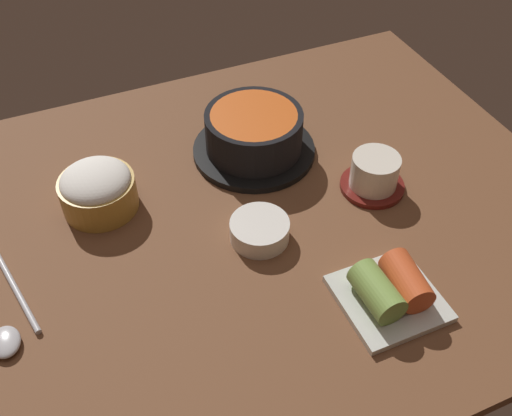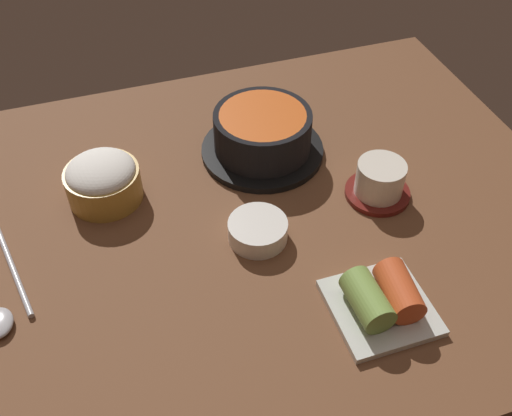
% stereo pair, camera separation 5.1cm
% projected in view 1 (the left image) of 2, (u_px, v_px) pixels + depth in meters
% --- Properties ---
extents(dining_table, '(1.00, 0.76, 0.02)m').
position_uv_depth(dining_table, '(238.00, 222.00, 0.87)').
color(dining_table, brown).
rests_on(dining_table, ground).
extents(stone_pot, '(0.20, 0.20, 0.08)m').
position_uv_depth(stone_pot, '(254.00, 134.00, 0.94)').
color(stone_pot, black).
rests_on(stone_pot, dining_table).
extents(rice_bowl, '(0.11, 0.11, 0.07)m').
position_uv_depth(rice_bowl, '(97.00, 189.00, 0.85)').
color(rice_bowl, '#B78C38').
rests_on(rice_bowl, dining_table).
extents(tea_cup_with_saucer, '(0.10, 0.10, 0.06)m').
position_uv_depth(tea_cup_with_saucer, '(374.00, 174.00, 0.88)').
color(tea_cup_with_saucer, maroon).
rests_on(tea_cup_with_saucer, dining_table).
extents(banchan_cup_center, '(0.08, 0.08, 0.03)m').
position_uv_depth(banchan_cup_center, '(260.00, 230.00, 0.82)').
color(banchan_cup_center, white).
rests_on(banchan_cup_center, dining_table).
extents(kimchi_plate, '(0.12, 0.12, 0.05)m').
position_uv_depth(kimchi_plate, '(390.00, 291.00, 0.74)').
color(kimchi_plate, silver).
rests_on(kimchi_plate, dining_table).
extents(spoon, '(0.06, 0.20, 0.01)m').
position_uv_depth(spoon, '(8.00, 321.00, 0.73)').
color(spoon, '#B7B7BC').
rests_on(spoon, dining_table).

